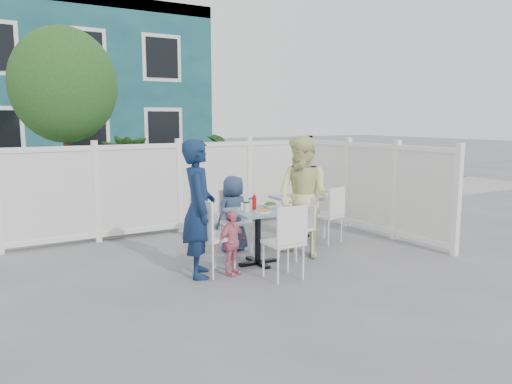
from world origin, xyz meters
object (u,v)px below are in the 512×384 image
chair_back (234,216)px  toddler (231,243)px  man (199,208)px  boy (234,214)px  main_table (258,222)px  spare_table (295,206)px  chair_left (209,231)px  chair_near (287,237)px  woman (303,197)px  chair_right (300,222)px

chair_back → toddler: 1.25m
man → boy: size_ratio=1.52×
main_table → man: bearing=-177.0°
spare_table → boy: boy is taller
chair_left → toddler: 0.33m
chair_near → woman: woman is taller
spare_table → chair_left: chair_left is taller
spare_table → chair_left: 2.37m
chair_near → woman: bearing=45.1°
chair_back → woman: 1.14m
main_table → chair_left: chair_left is taller
chair_right → chair_back: bearing=28.4°
main_table → chair_left: size_ratio=0.77×
chair_near → woman: 1.19m
chair_left → boy: boy is taller
main_table → chair_near: size_ratio=0.80×
spare_table → chair_right: chair_right is taller
chair_left → chair_back: 1.26m
main_table → woman: woman is taller
main_table → chair_near: 0.79m
main_table → man: 0.96m
chair_left → chair_near: 1.03m
chair_right → man: size_ratio=0.51×
chair_right → chair_near: 1.11m
chair_right → woman: 0.37m
chair_left → chair_right: 1.52m
chair_right → man: man is taller
chair_near → man: bearing=141.2°
chair_near → toddler: bearing=134.1°
chair_left → chair_back: size_ratio=1.07×
spare_table → toddler: toddler is taller
woman → man: bearing=-109.1°
man → woman: 1.70m
chair_back → boy: (-0.03, -0.04, 0.04)m
spare_table → woman: (-0.55, -0.97, 0.33)m
chair_near → woman: size_ratio=0.54×
chair_left → chair_near: (0.75, -0.71, -0.02)m
chair_near → spare_table: bearing=53.5°
main_table → man: size_ratio=0.44×
chair_right → chair_back: chair_back is taller
woman → chair_left: bearing=-107.7°
chair_right → boy: 1.04m
main_table → woman: bearing=-0.4°
main_table → toddler: size_ratio=0.90×
spare_table → toddler: 2.24m
chair_right → toddler: (-1.27, -0.24, -0.10)m
chair_right → toddler: chair_right is taller
chair_back → boy: 0.07m
man → boy: man is taller
chair_back → toddler: chair_back is taller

